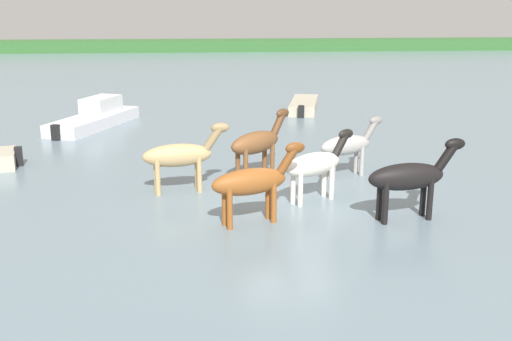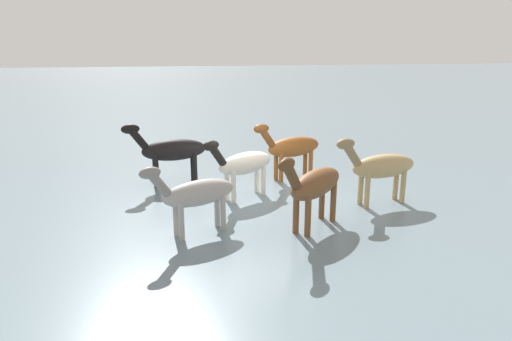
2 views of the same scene
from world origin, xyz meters
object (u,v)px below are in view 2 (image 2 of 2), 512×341
Objects in this scene: horse_dun_straggler at (171,150)px; horse_chestnut_trailing at (292,147)px; horse_lead at (381,167)px; horse_mid_herd at (314,185)px; horse_dark_mare at (243,164)px; horse_pinto_flank at (196,194)px.

horse_chestnut_trailing is at bearing 169.17° from horse_dun_straggler.
horse_dun_straggler is 1.06× the size of horse_chestnut_trailing.
horse_mid_herd reaches higher than horse_lead.
horse_dun_straggler is 2.60m from horse_dark_mare.
horse_lead is 3.26m from horse_chestnut_trailing.
horse_dun_straggler is at bearing -71.22° from horse_dark_mare.
horse_chestnut_trailing is 4.07m from horse_mid_herd.
horse_dark_mare is (3.59, -1.11, -0.05)m from horse_lead.
horse_dark_mare is at bearing 130.04° from horse_dun_straggler.
horse_dark_mare is at bearing -28.05° from horse_lead.
horse_chestnut_trailing is at bearing -169.41° from horse_dark_mare.
horse_dark_mare is at bearing -145.72° from horse_pinto_flank.
horse_dark_mare is 0.91× the size of horse_chestnut_trailing.
horse_lead is at bearing 131.62° from horse_dark_mare.
horse_lead reaches higher than horse_pinto_flank.
horse_lead reaches higher than horse_dark_mare.
horse_dun_straggler is 3.79m from horse_chestnut_trailing.
horse_chestnut_trailing is at bearing -153.48° from horse_pinto_flank.
horse_pinto_flank is (5.01, 1.18, -0.08)m from horse_lead.
horse_lead is 1.12× the size of horse_pinto_flank.
horse_dun_straggler reaches higher than horse_lead.
horse_dark_mare is 1.03× the size of horse_mid_herd.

